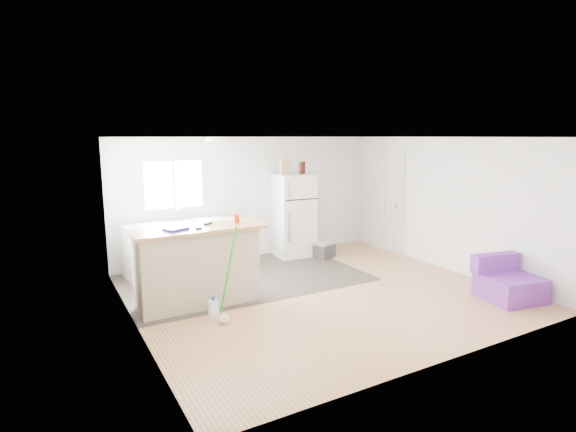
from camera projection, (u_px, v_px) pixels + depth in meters
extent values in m
cube|color=#A06743|center=(319.00, 293.00, 7.03)|extent=(5.50, 5.00, 0.01)
cube|color=white|center=(321.00, 137.00, 6.61)|extent=(5.50, 5.00, 0.01)
cube|color=white|center=(251.00, 198.00, 8.97)|extent=(5.50, 0.01, 2.40)
cube|color=white|center=(452.00, 254.00, 4.67)|extent=(5.50, 0.01, 2.40)
cube|color=white|center=(132.00, 237.00, 5.49)|extent=(0.01, 5.00, 2.40)
cube|color=white|center=(447.00, 204.00, 8.15)|extent=(0.01, 5.00, 2.40)
cube|color=#322A25|center=(244.00, 278.00, 7.75)|extent=(4.05, 2.50, 0.00)
cube|color=white|center=(173.00, 184.00, 8.15)|extent=(1.18, 0.04, 0.98)
cube|color=white|center=(174.00, 185.00, 8.13)|extent=(1.05, 0.01, 0.85)
cube|color=white|center=(174.00, 185.00, 8.13)|extent=(0.03, 0.02, 0.85)
cube|color=white|center=(387.00, 203.00, 9.50)|extent=(0.05, 0.82, 2.03)
cube|color=white|center=(387.00, 203.00, 9.50)|extent=(0.03, 0.92, 2.10)
sphere|color=gold|center=(396.00, 206.00, 9.20)|extent=(0.07, 0.07, 0.07)
cylinder|color=white|center=(215.00, 140.00, 7.07)|extent=(0.30, 0.30, 0.07)
cube|color=white|center=(182.00, 247.00, 8.09)|extent=(2.05, 0.80, 0.88)
cube|color=slate|center=(181.00, 222.00, 8.01)|extent=(2.11, 0.85, 0.04)
cube|color=silver|center=(182.00, 223.00, 7.99)|extent=(0.59, 0.47, 0.06)
cube|color=tan|center=(198.00, 268.00, 6.45)|extent=(1.70, 0.61, 1.09)
cube|color=tan|center=(199.00, 229.00, 6.37)|extent=(1.87, 0.72, 0.05)
cube|color=white|center=(293.00, 215.00, 9.09)|extent=(0.78, 0.73, 1.67)
cube|color=black|center=(302.00, 199.00, 8.72)|extent=(0.73, 0.05, 0.02)
cube|color=silver|center=(289.00, 189.00, 8.54)|extent=(0.03, 0.02, 0.30)
cube|color=silver|center=(289.00, 227.00, 8.67)|extent=(0.03, 0.02, 0.58)
cube|color=#323235|center=(325.00, 251.00, 9.04)|extent=(0.48, 0.40, 0.27)
cube|color=gray|center=(325.00, 243.00, 9.02)|extent=(0.51, 0.42, 0.05)
cube|color=purple|center=(510.00, 288.00, 6.69)|extent=(0.91, 0.88, 0.37)
cube|color=purple|center=(495.00, 262.00, 6.87)|extent=(0.81, 0.33, 0.28)
cube|color=white|center=(213.00, 308.00, 6.07)|extent=(0.13, 0.10, 0.24)
cylinder|color=#172AA4|center=(213.00, 299.00, 6.05)|extent=(0.05, 0.05, 0.05)
cylinder|color=green|center=(228.00, 271.00, 5.92)|extent=(0.18, 0.31, 1.24)
sphere|color=beige|center=(224.00, 319.00, 5.87)|extent=(0.14, 0.14, 0.14)
cylinder|color=red|center=(237.00, 219.00, 6.67)|extent=(0.09, 0.09, 0.12)
cube|color=#1213AD|center=(176.00, 229.00, 6.14)|extent=(0.36, 0.31, 0.04)
cube|color=black|center=(208.00, 223.00, 6.54)|extent=(0.15, 0.10, 0.03)
cube|color=black|center=(199.00, 228.00, 6.21)|extent=(0.11, 0.06, 0.03)
cube|color=tan|center=(285.00, 167.00, 8.81)|extent=(0.20, 0.11, 0.30)
cylinder|color=#361109|center=(301.00, 168.00, 8.95)|extent=(0.08, 0.08, 0.25)
cylinder|color=#361109|center=(304.00, 168.00, 9.00)|extent=(0.08, 0.08, 0.25)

